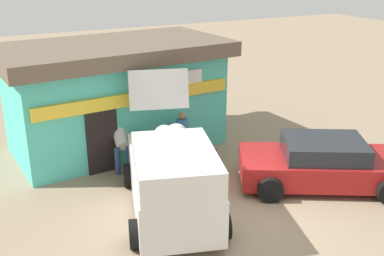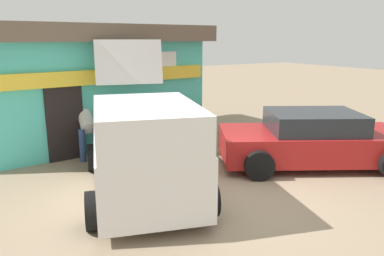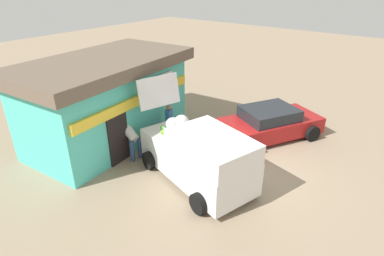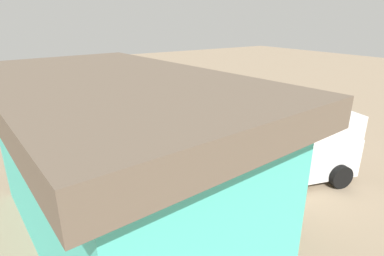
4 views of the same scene
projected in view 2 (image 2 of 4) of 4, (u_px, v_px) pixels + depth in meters
ground_plane at (238, 198)px, 7.19m from camera, size 60.00×60.00×0.00m
storefront_bar at (85, 82)px, 10.94m from camera, size 7.09×4.31×3.31m
delivery_van at (143, 147)px, 7.21m from camera, size 3.01×4.67×2.93m
parked_sedan at (312, 140)px, 8.96m from camera, size 4.65×3.68×1.28m
vendor_standing at (156, 118)px, 10.08m from camera, size 0.48×0.48×1.55m
customer_bending at (87, 127)px, 9.40m from camera, size 0.57×0.79×1.26m
unloaded_banana_pile at (130, 144)px, 10.09m from camera, size 0.92×0.74×0.45m
paint_bucket at (189, 142)px, 10.32m from camera, size 0.27×0.27×0.40m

